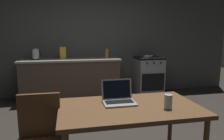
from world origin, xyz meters
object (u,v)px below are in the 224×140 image
Objects in this scene: laptop at (119,98)px; electric_kettle at (36,54)px; dining_table at (130,113)px; bottle at (107,53)px; stove_oven at (148,76)px; drinking_glass at (168,102)px; cereal_box at (63,53)px; chair at (39,137)px; frying_pan at (147,56)px.

laptop is 2.92m from electric_kettle.
bottle is at bearing 84.12° from dining_table.
stove_oven reaches higher than drinking_glass.
electric_kettle reaches higher than drinking_glass.
stove_oven is at bearing 71.62° from drinking_glass.
dining_table is 4.23× the size of laptop.
chair is at bearing -93.60° from cereal_box.
cereal_box is (-0.59, 2.69, 0.24)m from laptop.
laptop is at bearing -97.91° from bottle.
electric_kettle is (-2.54, 0.00, 0.56)m from stove_oven.
stove_oven is 2.09× the size of frying_pan.
cereal_box reaches higher than dining_table.
chair is 6.54× the size of drinking_glass.
chair is 2.07× the size of frying_pan.
stove_oven is at bearing 2.66° from bottle.
frying_pan reaches higher than dining_table.
bottle is (-1.02, -0.05, 0.58)m from stove_oven.
chair is 3.37× the size of cereal_box.
cereal_box is at bearing 108.68° from drinking_glass.
laptop reaches higher than stove_oven.
chair reaches higher than dining_table.
cereal_box is at bearing 179.35° from stove_oven.
bottle is 2.90m from drinking_glass.
cereal_box reaches higher than stove_oven.
chair is (-0.85, -0.00, -0.16)m from dining_table.
stove_oven is 0.48m from frying_pan.
electric_kettle is at bearing 117.97° from drinking_glass.
electric_kettle is at bearing 86.62° from chair.
laptop is 2.66m from bottle.
cereal_box is at bearing 2.04° from electric_kettle.
dining_table is (-1.30, -2.79, 0.22)m from stove_oven.
laptop reaches higher than chair.
chair is 2.87m from cereal_box.
cereal_box is at bearing 175.81° from bottle.
electric_kettle is at bearing 179.35° from frying_pan.
frying_pan is (-0.04, -0.03, 0.48)m from stove_oven.
chair is at bearing -112.40° from bottle.
electric_kettle is at bearing 124.64° from laptop.
bottle is (0.36, 2.62, 0.23)m from laptop.
cereal_box is at bearing 75.22° from chair.
laptop is at bearing 123.97° from dining_table.
drinking_glass is at bearing -71.32° from cereal_box.
electric_kettle reaches higher than stove_oven.
drinking_glass is (1.18, -0.14, 0.30)m from chair.
stove_oven is 3.40× the size of cereal_box.
cereal_box is (-0.96, 0.07, 0.01)m from bottle.
chair is at bearing -179.79° from dining_table.
electric_kettle is at bearing -177.96° from cereal_box.
laptop reaches higher than drinking_glass.
dining_table is at bearing 156.10° from drinking_glass.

